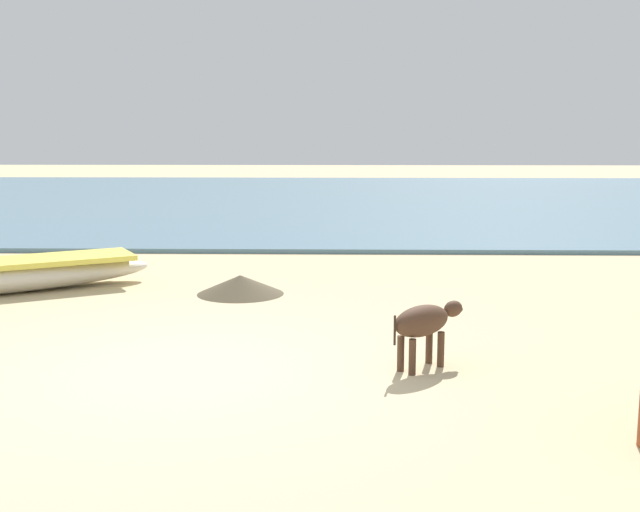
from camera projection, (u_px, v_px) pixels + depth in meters
name	position (u px, v px, depth m)	size (l,w,h in m)	color
ground	(178.00, 372.00, 6.85)	(80.00, 80.00, 0.00)	#CCB789
sea_water	(291.00, 199.00, 23.21)	(60.00, 20.00, 0.08)	slate
calf_near_dark	(424.00, 323.00, 6.90)	(0.76, 0.70, 0.57)	#4C3323
debris_pile_1	(240.00, 285.00, 10.07)	(1.12, 1.12, 0.25)	brown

